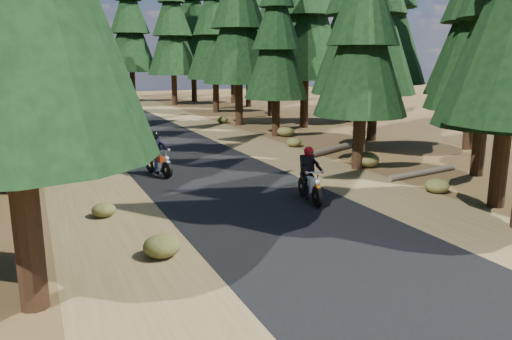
{
  "coord_description": "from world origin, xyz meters",
  "views": [
    {
      "loc": [
        -6.37,
        -12.63,
        4.57
      ],
      "look_at": [
        0.0,
        1.5,
        1.1
      ],
      "focal_mm": 35.0,
      "sensor_mm": 36.0,
      "label": 1
    }
  ],
  "objects_px": {
    "rider_lead": "(310,184)",
    "rider_follow": "(158,161)",
    "log_far": "(423,173)",
    "log_near": "(333,149)"
  },
  "relations": [
    {
      "from": "log_far",
      "to": "rider_lead",
      "type": "relative_size",
      "value": 1.84
    },
    {
      "from": "log_near",
      "to": "rider_follow",
      "type": "xyz_separation_m",
      "value": [
        -9.15,
        -1.46,
        0.43
      ]
    },
    {
      "from": "rider_lead",
      "to": "rider_follow",
      "type": "height_order",
      "value": "rider_lead"
    },
    {
      "from": "log_near",
      "to": "rider_lead",
      "type": "height_order",
      "value": "rider_lead"
    },
    {
      "from": "log_far",
      "to": "rider_lead",
      "type": "bearing_deg",
      "value": -176.35
    },
    {
      "from": "log_far",
      "to": "rider_lead",
      "type": "distance_m",
      "value": 6.18
    },
    {
      "from": "log_near",
      "to": "log_far",
      "type": "xyz_separation_m",
      "value": [
        0.46,
        -5.79,
        -0.04
      ]
    },
    {
      "from": "log_far",
      "to": "rider_follow",
      "type": "bearing_deg",
      "value": 146.5
    },
    {
      "from": "rider_follow",
      "to": "rider_lead",
      "type": "bearing_deg",
      "value": 106.1
    },
    {
      "from": "log_near",
      "to": "rider_lead",
      "type": "xyz_separation_m",
      "value": [
        -5.55,
        -7.16,
        0.44
      ]
    }
  ]
}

